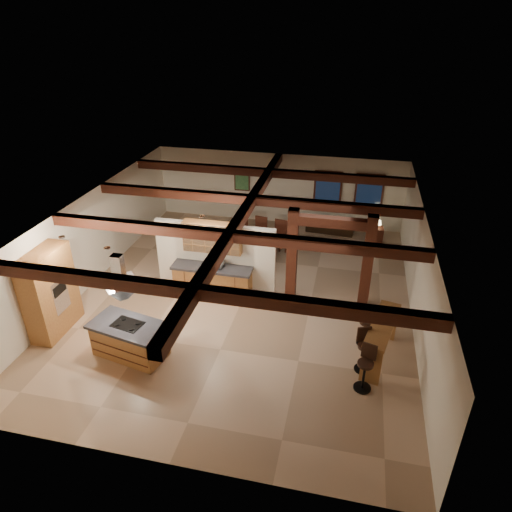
{
  "coord_description": "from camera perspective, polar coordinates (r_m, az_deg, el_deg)",
  "views": [
    {
      "loc": [
        2.95,
        -11.42,
        7.84
      ],
      "look_at": [
        0.3,
        0.5,
        1.26
      ],
      "focal_mm": 32.0,
      "sensor_mm": 36.0,
      "label": 1
    }
  ],
  "objects": [
    {
      "name": "bar_stool_a",
      "position": [
        11.08,
        13.52,
        -13.4
      ],
      "size": [
        0.44,
        0.45,
        1.19
      ],
      "color": "black",
      "rests_on": "ground"
    },
    {
      "name": "back_counter",
      "position": [
        14.24,
        -5.45,
        -2.97
      ],
      "size": [
        2.5,
        0.66,
        0.94
      ],
      "color": "#A06933",
      "rests_on": "ground"
    },
    {
      "name": "timber_posts",
      "position": [
        13.39,
        9.24,
        0.92
      ],
      "size": [
        2.5,
        0.3,
        2.9
      ],
      "color": "#37120D",
      "rests_on": "ground"
    },
    {
      "name": "framed_art",
      "position": [
        18.94,
        -1.76,
        9.39
      ],
      "size": [
        0.65,
        0.05,
        0.85
      ],
      "color": "#37120D",
      "rests_on": "room_walls"
    },
    {
      "name": "bar_stool_c",
      "position": [
        12.43,
        13.53,
        -8.4
      ],
      "size": [
        0.39,
        0.4,
        1.12
      ],
      "color": "black",
      "rests_on": "ground"
    },
    {
      "name": "bar_stool_b",
      "position": [
        11.59,
        13.37,
        -11.32
      ],
      "size": [
        0.44,
        0.45,
        1.17
      ],
      "color": "black",
      "rests_on": "ground"
    },
    {
      "name": "sofa",
      "position": [
        18.55,
        9.27,
        3.85
      ],
      "size": [
        1.92,
        0.88,
        0.55
      ],
      "primitive_type": "imported",
      "rotation": [
        0.0,
        0.0,
        3.06
      ],
      "color": "black",
      "rests_on": "ground"
    },
    {
      "name": "back_windows",
      "position": [
        18.47,
        11.42,
        7.68
      ],
      "size": [
        2.7,
        0.07,
        1.7
      ],
      "color": "#37120D",
      "rests_on": "room_walls"
    },
    {
      "name": "upper_display_cabinet",
      "position": [
        13.75,
        -5.46,
        2.35
      ],
      "size": [
        1.8,
        0.36,
        0.95
      ],
      "color": "#A06933",
      "rests_on": "partition_wall"
    },
    {
      "name": "dining_chairs",
      "position": [
        16.32,
        -0.04,
        2.22
      ],
      "size": [
        2.28,
        2.28,
        1.3
      ],
      "color": "#37120D",
      "rests_on": "ground"
    },
    {
      "name": "kitchen_island",
      "position": [
        12.21,
        -15.49,
        -9.97
      ],
      "size": [
        2.09,
        1.38,
        0.96
      ],
      "color": "#A06933",
      "rests_on": "ground"
    },
    {
      "name": "ground",
      "position": [
        14.16,
        -1.62,
        -5.31
      ],
      "size": [
        12.0,
        12.0,
        0.0
      ],
      "primitive_type": "plane",
      "color": "tan",
      "rests_on": "ground"
    },
    {
      "name": "microwave",
      "position": [
        13.91,
        -4.94,
        -1.02
      ],
      "size": [
        0.44,
        0.34,
        0.22
      ],
      "primitive_type": "imported",
      "rotation": [
        0.0,
        0.0,
        2.94
      ],
      "color": "silver",
      "rests_on": "back_counter"
    },
    {
      "name": "dining_table",
      "position": [
        16.48,
        -0.04,
        1.13
      ],
      "size": [
        1.8,
        1.02,
        0.63
      ],
      "primitive_type": "imported",
      "rotation": [
        0.0,
        0.0,
        -0.01
      ],
      "color": "#3E1C0F",
      "rests_on": "ground"
    },
    {
      "name": "pantry_cabinet",
      "position": [
        13.41,
        -24.36,
        -4.18
      ],
      "size": [
        0.67,
        1.6,
        2.4
      ],
      "color": "#A06933",
      "rests_on": "ground"
    },
    {
      "name": "ceiling_beams",
      "position": [
        12.84,
        -1.79,
        5.0
      ],
      "size": [
        10.0,
        12.0,
        0.28
      ],
      "color": "#37120D",
      "rests_on": "room_walls"
    },
    {
      "name": "recessed_cans",
      "position": [
        12.03,
        -15.9,
        2.77
      ],
      "size": [
        3.16,
        2.46,
        0.03
      ],
      "color": "silver",
      "rests_on": "room_walls"
    },
    {
      "name": "bar_counter",
      "position": [
        11.91,
        15.36,
        -9.52
      ],
      "size": [
        0.99,
        2.15,
        1.09
      ],
      "color": "#A06933",
      "rests_on": "ground"
    },
    {
      "name": "range_hood",
      "position": [
        11.48,
        -16.32,
        -4.84
      ],
      "size": [
        1.1,
        1.1,
        1.4
      ],
      "color": "silver",
      "rests_on": "room_walls"
    },
    {
      "name": "side_table",
      "position": [
        18.07,
        14.83,
        2.62
      ],
      "size": [
        0.49,
        0.49,
        0.58
      ],
      "primitive_type": "cube",
      "rotation": [
        0.0,
        0.0,
        0.06
      ],
      "color": "#37120D",
      "rests_on": "ground"
    },
    {
      "name": "room_walls",
      "position": [
        13.26,
        -1.72,
        1.11
      ],
      "size": [
        12.0,
        12.0,
        12.0
      ],
      "color": "silver",
      "rests_on": "ground"
    },
    {
      "name": "table_lamp",
      "position": [
        17.87,
        15.02,
        4.06
      ],
      "size": [
        0.25,
        0.25,
        0.3
      ],
      "color": "black",
      "rests_on": "side_table"
    },
    {
      "name": "partition_wall",
      "position": [
        14.25,
        -5.1,
        -0.03
      ],
      "size": [
        3.8,
        0.18,
        2.2
      ],
      "primitive_type": "cube",
      "color": "silver",
      "rests_on": "ground"
    }
  ]
}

